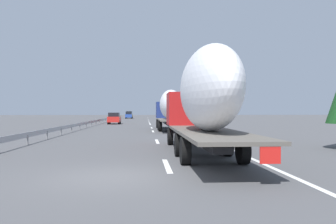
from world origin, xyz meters
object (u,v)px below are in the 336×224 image
(truck_trailing, at_px, (204,98))
(road_sign, at_px, (177,109))
(car_red_compact, at_px, (114,118))
(car_yellow_coupe, at_px, (129,115))
(truck_lead, at_px, (170,108))
(car_blue_sedan, at_px, (129,115))

(truck_trailing, xyz_separation_m, road_sign, (45.92, -3.10, -0.24))
(car_red_compact, xyz_separation_m, road_sign, (7.32, -10.46, 1.46))
(car_red_compact, bearing_deg, road_sign, -54.99)
(car_yellow_coupe, height_order, road_sign, road_sign)
(road_sign, bearing_deg, car_red_compact, 125.01)
(truck_lead, xyz_separation_m, car_red_compact, (17.78, 7.36, -1.46))
(truck_trailing, distance_m, car_yellow_coupe, 87.60)
(car_blue_sedan, bearing_deg, truck_trailing, -174.90)
(truck_lead, xyz_separation_m, truck_trailing, (-20.81, 0.00, 0.25))
(car_blue_sedan, xyz_separation_m, car_red_compact, (-38.75, 0.45, -0.05))
(car_blue_sedan, bearing_deg, truck_lead, -173.04)
(truck_lead, xyz_separation_m, car_blue_sedan, (56.54, 6.90, -1.41))
(car_yellow_coupe, xyz_separation_m, car_blue_sedan, (-9.93, -0.30, -0.02))
(car_blue_sedan, height_order, car_red_compact, car_blue_sedan)
(truck_trailing, relative_size, car_red_compact, 3.37)
(car_blue_sedan, bearing_deg, car_yellow_coupe, 1.73)
(truck_trailing, distance_m, car_blue_sedan, 77.68)
(truck_lead, distance_m, truck_trailing, 20.81)
(truck_lead, relative_size, car_blue_sedan, 3.24)
(car_yellow_coupe, distance_m, road_sign, 42.65)
(car_blue_sedan, xyz_separation_m, road_sign, (-31.43, -10.00, 1.42))
(truck_lead, distance_m, car_yellow_coupe, 66.88)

